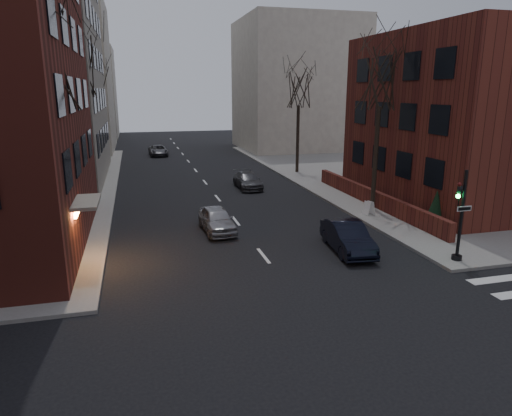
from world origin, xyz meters
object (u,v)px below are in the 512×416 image
(streetlamp_far, at_px, (105,123))
(car_lane_silver, at_px, (217,219))
(tree_left_b, at_px, (76,66))
(parked_sedan, at_px, (348,237))
(sandwich_board, at_px, (369,208))
(traffic_signal, at_px, (460,221))
(tree_right_a, at_px, (381,79))
(tree_right_b, at_px, (299,88))
(tree_left_a, at_px, (43,63))
(car_lane_gray, at_px, (248,180))
(streetlamp_near, at_px, (87,145))
(evergreen_shrub, at_px, (436,207))
(tree_left_c, at_px, (94,83))
(car_lane_far, at_px, (158,150))

(streetlamp_far, height_order, car_lane_silver, streetlamp_far)
(tree_left_b, bearing_deg, parked_sedan, -48.32)
(parked_sedan, relative_size, car_lane_silver, 1.09)
(sandwich_board, bearing_deg, traffic_signal, -106.53)
(tree_right_a, relative_size, tree_right_b, 1.06)
(traffic_signal, xyz_separation_m, tree_left_a, (-16.74, 5.01, 6.56))
(car_lane_silver, bearing_deg, tree_left_a, -165.36)
(tree_left_a, bearing_deg, traffic_signal, -16.65)
(car_lane_silver, height_order, car_lane_gray, car_lane_silver)
(streetlamp_near, xyz_separation_m, evergreen_shrub, (18.60, -8.06, -3.10))
(tree_right_a, height_order, streetlamp_near, tree_right_a)
(tree_left_c, relative_size, sandwich_board, 11.81)
(tree_left_b, relative_size, tree_left_c, 1.11)
(car_lane_silver, bearing_deg, car_lane_gray, 65.10)
(tree_right_b, xyz_separation_m, sandwich_board, (-0.88, -15.15, -7.02))
(streetlamp_near, bearing_deg, sandwich_board, -17.72)
(tree_left_b, bearing_deg, tree_left_c, 90.00)
(streetlamp_near, distance_m, parked_sedan, 16.40)
(streetlamp_far, distance_m, car_lane_gray, 19.14)
(tree_left_b, height_order, tree_left_c, tree_left_b)
(tree_left_a, height_order, tree_left_c, tree_left_a)
(streetlamp_far, relative_size, car_lane_silver, 1.62)
(traffic_signal, xyz_separation_m, tree_right_a, (0.86, 9.01, 6.12))
(tree_left_b, distance_m, tree_right_a, 19.35)
(car_lane_far, bearing_deg, streetlamp_near, -104.20)
(tree_left_c, relative_size, streetlamp_far, 1.55)
(tree_left_b, height_order, streetlamp_far, tree_left_b)
(tree_right_b, height_order, parked_sedan, tree_right_b)
(tree_left_b, bearing_deg, streetlamp_far, 87.85)
(traffic_signal, bearing_deg, tree_left_a, 163.35)
(tree_right_b, xyz_separation_m, streetlamp_near, (-17.00, -10.00, -3.35))
(traffic_signal, height_order, car_lane_silver, traffic_signal)
(tree_right_a, distance_m, car_lane_silver, 12.70)
(traffic_signal, distance_m, streetlamp_near, 20.86)
(tree_left_c, bearing_deg, tree_left_b, -90.00)
(streetlamp_near, height_order, sandwich_board, streetlamp_near)
(traffic_signal, height_order, tree_right_b, tree_right_b)
(tree_right_b, bearing_deg, tree_right_a, -90.00)
(streetlamp_near, bearing_deg, car_lane_silver, -39.95)
(tree_left_b, distance_m, car_lane_far, 23.62)
(parked_sedan, relative_size, sandwich_board, 5.14)
(tree_left_c, xyz_separation_m, parked_sedan, (12.80, -28.38, -7.33))
(traffic_signal, height_order, streetlamp_far, streetlamp_far)
(car_lane_silver, bearing_deg, tree_left_b, 124.64)
(sandwich_board, bearing_deg, tree_right_a, 36.17)
(tree_right_b, bearing_deg, sandwich_board, -93.31)
(tree_right_a, xyz_separation_m, evergreen_shrub, (1.60, -4.06, -6.89))
(parked_sedan, bearing_deg, streetlamp_near, 145.52)
(tree_left_c, relative_size, car_lane_gray, 2.31)
(traffic_signal, xyz_separation_m, streetlamp_far, (-16.14, 33.01, 2.33))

